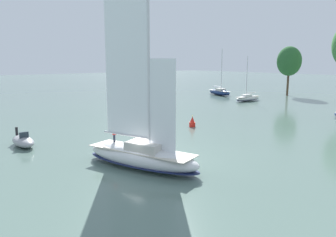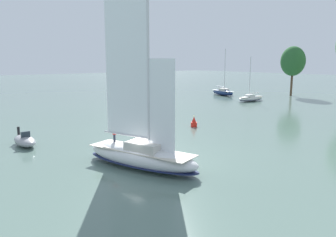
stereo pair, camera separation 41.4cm
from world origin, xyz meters
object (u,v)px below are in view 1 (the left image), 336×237
object	(u,v)px
sailboat_moored_mid_channel	(220,92)
motor_tender	(23,141)
sailboat_main	(141,154)
channel_buoy	(192,122)
tree_shore_center	(289,61)
sailboat_moored_near_marina	(248,98)
sailboat_moored_far_slip	(130,103)

from	to	relation	value
sailboat_moored_mid_channel	motor_tender	world-z (taller)	sailboat_moored_mid_channel
sailboat_main	channel_buoy	bearing A→B (deg)	122.31
sailboat_moored_mid_channel	sailboat_main	bearing A→B (deg)	-54.73
tree_shore_center	sailboat_moored_near_marina	xyz separation A→B (m)	(0.56, -17.56, -8.17)
sailboat_main	motor_tender	world-z (taller)	sailboat_main
tree_shore_center	sailboat_main	distance (m)	67.72
sailboat_moored_mid_channel	tree_shore_center	bearing A→B (deg)	46.48
sailboat_moored_far_slip	motor_tender	size ratio (longest dim) A/B	1.76
sailboat_moored_mid_channel	sailboat_moored_far_slip	size ratio (longest dim) A/B	1.50
motor_tender	tree_shore_center	bearing A→B (deg)	98.06
sailboat_main	channel_buoy	distance (m)	18.34
sailboat_moored_near_marina	motor_tender	bearing A→B (deg)	-79.84
tree_shore_center	sailboat_moored_near_marina	world-z (taller)	tree_shore_center
sailboat_moored_near_marina	sailboat_moored_mid_channel	world-z (taller)	sailboat_moored_mid_channel
tree_shore_center	sailboat_moored_mid_channel	size ratio (longest dim) A/B	1.05
sailboat_moored_near_marina	motor_tender	world-z (taller)	sailboat_moored_near_marina
tree_shore_center	sailboat_moored_far_slip	bearing A→B (deg)	-103.84
sailboat_moored_far_slip	tree_shore_center	bearing A→B (deg)	76.16
channel_buoy	sailboat_moored_near_marina	bearing A→B (deg)	113.63
sailboat_moored_near_marina	channel_buoy	bearing A→B (deg)	-66.37
sailboat_moored_near_marina	sailboat_moored_far_slip	size ratio (longest dim) A/B	1.24
tree_shore_center	motor_tender	distance (m)	69.97
tree_shore_center	sailboat_main	size ratio (longest dim) A/B	0.82
sailboat_main	sailboat_moored_near_marina	size ratio (longest dim) A/B	1.55
sailboat_moored_near_marina	motor_tender	size ratio (longest dim) A/B	2.19
motor_tender	sailboat_moored_mid_channel	bearing A→B (deg)	111.28
sailboat_main	sailboat_moored_far_slip	bearing A→B (deg)	148.12
tree_shore_center	sailboat_moored_far_slip	size ratio (longest dim) A/B	1.57
sailboat_moored_mid_channel	sailboat_moored_far_slip	distance (m)	29.33
tree_shore_center	sailboat_moored_far_slip	world-z (taller)	tree_shore_center
motor_tender	sailboat_moored_near_marina	bearing A→B (deg)	100.16
tree_shore_center	sailboat_moored_mid_channel	distance (m)	19.31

